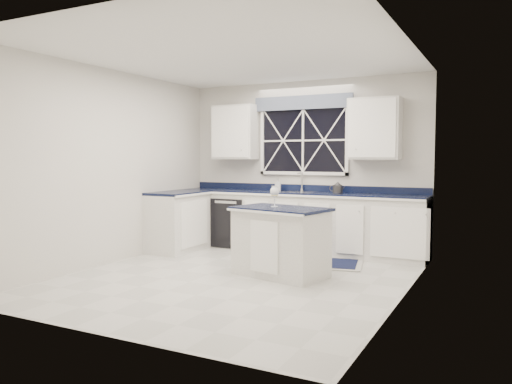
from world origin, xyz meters
The scene contains 13 objects.
ground centered at (0.00, 0.00, 0.00)m, with size 4.50×4.50×0.00m, color #BBBAB5.
back_wall centered at (0.00, 2.25, 1.35)m, with size 4.00×0.10×2.70m, color beige.
base_cabinets centered at (-0.33, 1.78, 0.45)m, with size 3.99×1.60×0.90m.
countertop centered at (0.00, 1.95, 0.92)m, with size 3.98×0.64×0.04m, color black.
dishwasher centered at (-1.10, 1.95, 0.41)m, with size 0.60×0.58×0.82m, color black.
window centered at (0.00, 2.20, 1.83)m, with size 1.65×0.09×1.26m.
upper_cabinets centered at (0.00, 2.08, 1.90)m, with size 3.10×0.34×0.90m.
faucet centered at (0.00, 2.14, 1.10)m, with size 0.05×0.20×0.30m.
island centered at (0.44, 0.35, 0.43)m, with size 1.27×0.92×0.86m.
rug centered at (0.56, 1.23, 0.01)m, with size 1.47×1.07×0.02m.
kettle centered at (0.65, 1.99, 1.02)m, with size 0.25×0.16×0.17m.
wine_glass centered at (0.34, 0.38, 1.04)m, with size 0.11×0.11×0.26m.
soap_bottle centered at (-0.37, 2.06, 1.04)m, with size 0.09×0.09×0.19m, color silver.
Camera 1 is at (2.97, -5.28, 1.48)m, focal length 35.00 mm.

